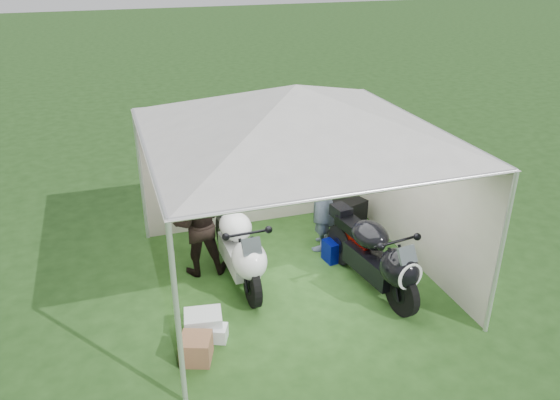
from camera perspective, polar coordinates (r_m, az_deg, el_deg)
The scene contains 11 objects.
ground at distance 8.51m, azimuth 1.43°, elevation -8.10°, with size 80.00×80.00×0.00m, color #1F4216.
canopy_tent at distance 7.44m, azimuth 1.56°, elevation 8.85°, with size 5.66×5.66×3.00m.
motorcycle_white at distance 8.15m, azimuth -4.30°, elevation -4.84°, with size 0.52×2.19×1.08m.
motorcycle_black at distance 8.04m, azimuth 9.99°, elevation -5.69°, with size 0.67×2.16×1.06m.
paddock_stand at distance 8.94m, azimuth 6.11°, elevation -5.14°, with size 0.47×0.29×0.35m, color #0A15B2.
person_dark_jacket at distance 8.34m, azimuth -8.60°, elevation -2.41°, with size 0.82×0.64×1.68m, color black.
person_blue_jacket at distance 8.92m, azimuth 4.47°, elevation 0.34°, with size 0.68×0.44×1.85m, color slate.
equipment_box at distance 9.88m, azimuth 7.16°, elevation -1.44°, with size 0.54×0.43×0.54m, color black.
crate_0 at distance 7.39m, azimuth -8.00°, elevation -12.69°, with size 0.48×0.38×0.32m, color silver.
crate_1 at distance 7.02m, azimuth -8.74°, elevation -15.09°, with size 0.37×0.37×0.33m, color brown.
crate_2 at distance 7.32m, azimuth -6.64°, elevation -13.65°, with size 0.27×0.23×0.20m, color silver.
Camera 1 is at (-2.43, -6.68, 4.67)m, focal length 35.00 mm.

